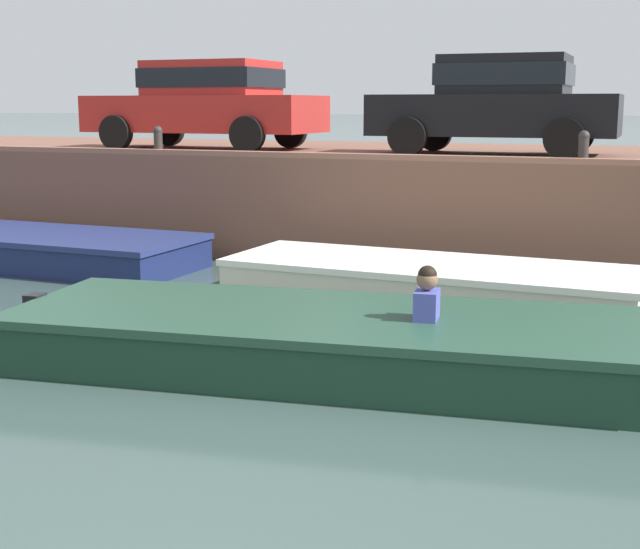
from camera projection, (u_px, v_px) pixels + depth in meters
name	position (u px, v px, depth m)	size (l,w,h in m)	color
ground_plane	(423.00, 386.00, 7.74)	(400.00, 400.00, 0.00)	#384C47
far_quay_wall	(548.00, 201.00, 15.01)	(60.00, 6.00, 1.62)	brown
far_wall_coping	(524.00, 160.00, 12.22)	(60.00, 0.24, 0.08)	#925F4C
boat_moored_west_navy	(23.00, 248.00, 13.60)	(6.11, 2.08, 0.50)	navy
boat_moored_central_cream	(449.00, 284.00, 10.90)	(6.09, 2.02, 0.49)	silver
motorboat_passing	(361.00, 344.00, 8.09)	(7.24, 2.72, 1.02)	#193828
car_leftmost_red	(207.00, 101.00, 15.90)	(4.19, 1.99, 1.54)	#B2231E
car_left_inner_black	(499.00, 101.00, 14.04)	(3.82, 1.96, 1.54)	black
mooring_bollard_west	(158.00, 139.00, 14.40)	(0.15, 0.15, 0.45)	#2D2B28
mooring_bollard_mid	(584.00, 146.00, 12.02)	(0.15, 0.15, 0.45)	#2D2B28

